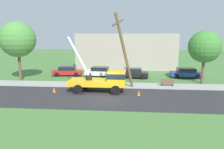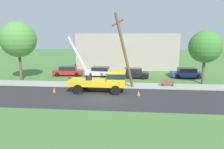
# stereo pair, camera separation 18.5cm
# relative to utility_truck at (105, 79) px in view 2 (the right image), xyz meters

# --- Properties ---
(ground_plane) EXTENTS (120.00, 120.00, 0.00)m
(ground_plane) POSITION_rel_utility_truck_xyz_m (0.27, 9.79, -1.41)
(ground_plane) COLOR #477538
(road_asphalt) EXTENTS (80.00, 7.60, 0.01)m
(road_asphalt) POSITION_rel_utility_truck_xyz_m (0.27, -2.21, -1.40)
(road_asphalt) COLOR #2B2B2D
(road_asphalt) RESTS_ON ground
(sidewalk_strip) EXTENTS (80.00, 2.76, 0.10)m
(sidewalk_strip) POSITION_rel_utility_truck_xyz_m (0.27, 2.97, -1.36)
(sidewalk_strip) COLOR #9E9E99
(sidewalk_strip) RESTS_ON ground
(utility_truck) EXTENTS (6.76, 3.20, 5.98)m
(utility_truck) POSITION_rel_utility_truck_xyz_m (0.00, 0.00, 0.00)
(utility_truck) COLOR gold
(utility_truck) RESTS_ON ground
(leaning_utility_pole) EXTENTS (2.43, 3.30, 8.51)m
(leaning_utility_pole) POSITION_rel_utility_truck_xyz_m (2.06, 0.89, 2.94)
(leaning_utility_pole) COLOR brown
(leaning_utility_pole) RESTS_ON ground
(traffic_cone_ahead) EXTENTS (0.36, 0.36, 0.56)m
(traffic_cone_ahead) POSITION_rel_utility_truck_xyz_m (3.63, -1.21, -1.13)
(traffic_cone_ahead) COLOR orange
(traffic_cone_ahead) RESTS_ON ground
(traffic_cone_behind) EXTENTS (0.36, 0.36, 0.56)m
(traffic_cone_behind) POSITION_rel_utility_truck_xyz_m (-5.49, -0.75, -1.13)
(traffic_cone_behind) COLOR orange
(traffic_cone_behind) RESTS_ON ground
(parked_sedan_red) EXTENTS (4.54, 2.26, 1.42)m
(parked_sedan_red) POSITION_rel_utility_truck_xyz_m (-6.85, 8.87, -0.70)
(parked_sedan_red) COLOR #B21E1E
(parked_sedan_red) RESTS_ON ground
(parked_sedan_white) EXTENTS (4.50, 2.20, 1.42)m
(parked_sedan_white) POSITION_rel_utility_truck_xyz_m (-1.80, 8.78, -0.70)
(parked_sedan_white) COLOR silver
(parked_sedan_white) RESTS_ON ground
(parked_sedan_black) EXTENTS (4.45, 2.11, 1.42)m
(parked_sedan_black) POSITION_rel_utility_truck_xyz_m (3.10, 7.95, -0.70)
(parked_sedan_black) COLOR black
(parked_sedan_black) RESTS_ON ground
(parked_sedan_blue) EXTENTS (4.42, 2.05, 1.42)m
(parked_sedan_blue) POSITION_rel_utility_truck_xyz_m (10.85, 8.77, -0.70)
(parked_sedan_blue) COLOR #263F99
(parked_sedan_blue) RESTS_ON ground
(park_bench) EXTENTS (1.60, 0.45, 0.90)m
(park_bench) POSITION_rel_utility_truck_xyz_m (7.24, 3.04, -0.95)
(park_bench) COLOR brown
(park_bench) RESTS_ON ground
(roadside_tree_near) EXTENTS (4.02, 4.02, 6.73)m
(roadside_tree_near) POSITION_rel_utility_truck_xyz_m (11.92, 5.00, 3.28)
(roadside_tree_near) COLOR brown
(roadside_tree_near) RESTS_ON ground
(roadside_tree_far) EXTENTS (4.76, 4.76, 7.97)m
(roadside_tree_far) POSITION_rel_utility_truck_xyz_m (-12.33, 5.03, 4.16)
(roadside_tree_far) COLOR brown
(roadside_tree_far) RESTS_ON ground
(lowrise_building_backdrop) EXTENTS (18.00, 6.00, 6.40)m
(lowrise_building_backdrop) POSITION_rel_utility_truck_xyz_m (1.93, 17.47, 1.79)
(lowrise_building_backdrop) COLOR #A5998C
(lowrise_building_backdrop) RESTS_ON ground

